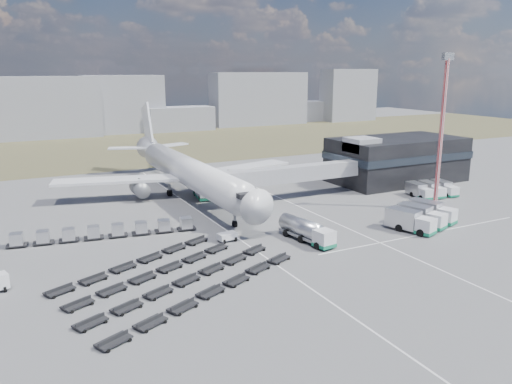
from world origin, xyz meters
name	(u,v)px	position (x,y,z in m)	size (l,w,h in m)	color
ground	(260,243)	(0.00, 0.00, 0.00)	(420.00, 420.00, 0.00)	#565659
grass_strip	(111,146)	(0.00, 110.00, 0.01)	(420.00, 90.00, 0.01)	#49422C
lane_markings	(305,228)	(9.77, 3.00, 0.01)	(47.12, 110.00, 0.01)	silver
terminal	(396,159)	(47.77, 23.96, 5.25)	(30.40, 16.40, 11.00)	black
jet_bridge	(284,175)	(15.90, 20.42, 5.05)	(30.30, 3.80, 7.05)	#939399
airliner	(186,170)	(0.00, 32.38, 5.29)	(51.59, 64.53, 17.62)	silver
skyline	(100,109)	(3.72, 147.84, 9.74)	(293.72, 27.44, 25.71)	gray
fuel_tanker	(306,231)	(6.60, -2.35, 1.66)	(4.15, 10.57, 3.33)	silver
pushback_tug	(227,237)	(-4.00, 2.94, 0.66)	(2.82, 1.59, 1.32)	silver
catering_truck	(203,190)	(2.29, 29.25, 1.64)	(3.92, 7.33, 3.20)	silver
service_trucks_near	(421,216)	(27.47, -4.62, 1.71)	(12.32, 10.73, 3.15)	silver
service_trucks_far	(432,189)	(44.54, 9.57, 1.40)	(9.24, 7.45, 2.58)	silver
uld_row	(106,231)	(-19.96, 12.66, 1.12)	(27.64, 5.78, 1.87)	black
baggage_dollies	(171,277)	(-15.93, -7.04, 0.40)	(32.73, 26.33, 0.80)	black
floodlight_mast	(441,133)	(37.96, 2.41, 14.02)	(2.65, 2.16, 27.97)	#AC1B1F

